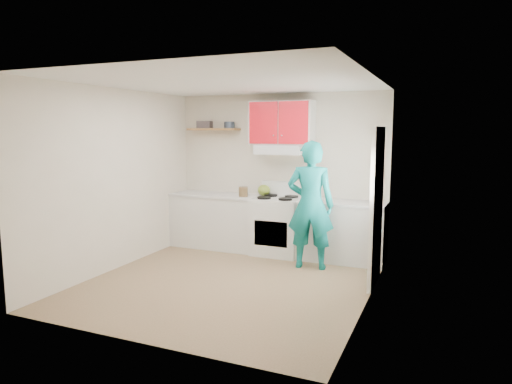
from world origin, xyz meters
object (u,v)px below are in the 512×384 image
at_px(crock, 243,192).
at_px(person, 310,205).
at_px(stove, 278,226).
at_px(kettle, 264,190).
at_px(tin, 229,125).

distance_m(crock, person, 1.36).
xyz_separation_m(stove, person, (0.69, -0.52, 0.47)).
bearing_deg(stove, kettle, 149.62).
bearing_deg(stove, tin, 168.59).
relative_size(stove, tin, 5.11).
bearing_deg(kettle, stove, -39.46).
relative_size(stove, crock, 5.10).
height_order(stove, crock, crock).
relative_size(tin, crock, 1.00).
height_order(stove, kettle, kettle).
bearing_deg(crock, stove, 6.08).
xyz_separation_m(stove, tin, (-0.96, 0.19, 1.63)).
height_order(stove, tin, tin).
bearing_deg(tin, person, -23.48).
bearing_deg(tin, kettle, -0.48).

